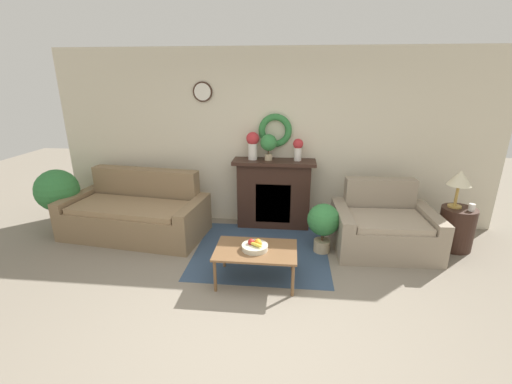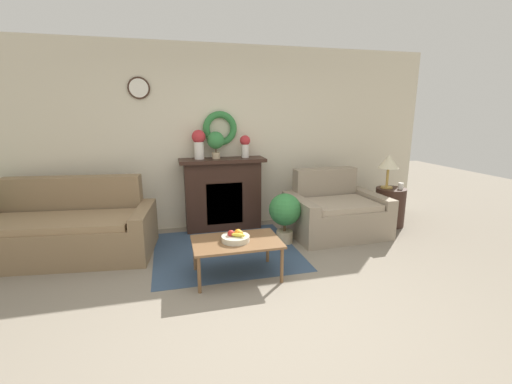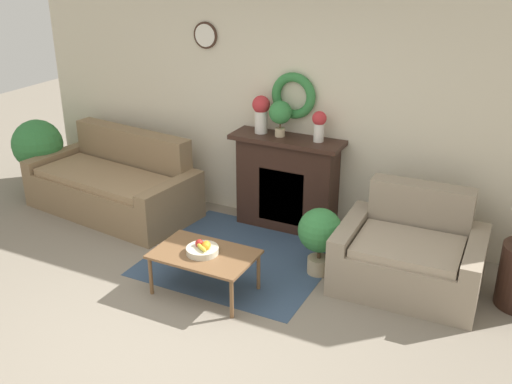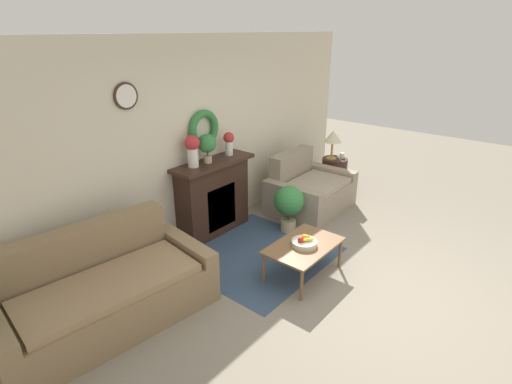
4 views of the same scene
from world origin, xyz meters
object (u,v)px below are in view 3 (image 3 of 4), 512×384
Objects in this scene: potted_plant_on_mantel at (280,114)px; couch_left at (115,185)px; fireplace at (287,182)px; potted_plant_floor_by_couch at (38,147)px; loveseat_right at (410,255)px; vase_on_mantel_right at (319,124)px; potted_plant_floor_by_loveseat at (320,234)px; fruit_bowl at (203,249)px; coffee_table at (204,257)px; vase_on_mantel_left at (261,111)px.

couch_left is at bearing -165.83° from potted_plant_on_mantel.
fireplace is 1.32× the size of potted_plant_floor_by_couch.
loveseat_right is 4.11× the size of vase_on_mantel_right.
loveseat_right is at bearing -27.26° from vase_on_mantel_right.
vase_on_mantel_right is 0.84× the size of potted_plant_on_mantel.
potted_plant_floor_by_loveseat is (-0.84, -0.19, 0.12)m from loveseat_right.
fireplace is at bearing 85.64° from fruit_bowl.
potted_plant_on_mantel is 3.31m from potted_plant_floor_by_couch.
potted_plant_floor_by_couch is at bearing -175.30° from couch_left.
potted_plant_floor_by_couch is (-3.17, 1.15, 0.15)m from fruit_bowl.
fireplace is 1.68m from loveseat_right.
potted_plant_floor_by_loveseat is (0.36, -0.81, -0.84)m from vase_on_mantel_right.
couch_left is 2.27× the size of potted_plant_floor_by_couch.
loveseat_right is 2.02m from potted_plant_on_mantel.
couch_left is 2.31× the size of coffee_table.
loveseat_right is 3.23× the size of vase_on_mantel_left.
fireplace is at bearing 9.28° from potted_plant_on_mantel.
vase_on_mantel_left is (-0.21, 1.62, 0.87)m from fruit_bowl.
vase_on_mantel_right reaches higher than potted_plant_floor_by_loveseat.
loveseat_right is at bearing 30.87° from fruit_bowl.
vase_on_mantel_left is 1.06× the size of potted_plant_on_mantel.
potted_plant_floor_by_loveseat is (1.04, -0.81, -0.89)m from vase_on_mantel_left.
fireplace is 0.93× the size of loveseat_right.
fruit_bowl is at bearing -91.23° from potted_plant_on_mantel.
coffee_table is 2.24× the size of vase_on_mantel_left.
vase_on_mantel_left is at bearing 8.88° from potted_plant_floor_by_couch.
potted_plant_floor_by_couch is (-3.20, -0.44, -0.73)m from potted_plant_on_mantel.
fruit_bowl is (1.91, -1.10, 0.13)m from couch_left.
potted_plant_on_mantel is at bearing -177.39° from vase_on_mantel_right.
potted_plant_floor_by_couch is 1.39× the size of potted_plant_floor_by_loveseat.
potted_plant_floor_by_loveseat reaches higher than coffee_table.
fruit_bowl is 1.82m from potted_plant_on_mantel.
fireplace is 3.81× the size of vase_on_mantel_right.
fruit_bowl is at bearing -106.33° from vase_on_mantel_right.
fruit_bowl is at bearing -94.36° from fireplace.
couch_left is 2.04m from vase_on_mantel_left.
vase_on_mantel_right is at bearing -0.00° from vase_on_mantel_left.
potted_plant_floor_by_couch is at bearing -172.13° from potted_plant_on_mantel.
vase_on_mantel_right reaches higher than loveseat_right.
potted_plant_on_mantel is at bearing 88.77° from fruit_bowl.
potted_plant_on_mantel reaches higher than potted_plant_floor_by_loveseat.
potted_plant_floor_by_couch is at bearing 175.03° from potted_plant_floor_by_loveseat.
potted_plant_floor_by_loveseat is (0.82, 0.80, 0.06)m from coffee_table.
potted_plant_on_mantel is (0.03, 1.60, 0.88)m from fruit_bowl.
loveseat_right is 1.95m from fruit_bowl.
potted_plant_floor_by_couch is (-2.96, -0.46, -0.72)m from vase_on_mantel_left.
coffee_table is at bearing -22.68° from couch_left.
fireplace is at bearing 156.54° from loveseat_right.
loveseat_right reaches higher than fruit_bowl.
potted_plant_on_mantel is 0.41× the size of potted_plant_floor_by_couch.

